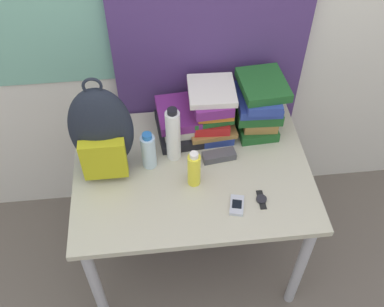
{
  "coord_description": "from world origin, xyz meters",
  "views": [
    {
      "loc": [
        -0.14,
        -0.9,
        2.25
      ],
      "look_at": [
        0.0,
        0.39,
        0.81
      ],
      "focal_mm": 42.0,
      "sensor_mm": 36.0,
      "label": 1
    }
  ],
  "objects": [
    {
      "name": "sports_bottle",
      "position": [
        -0.07,
        0.48,
        0.85
      ],
      "size": [
        0.06,
        0.06,
        0.29
      ],
      "color": "white",
      "rests_on": "desk"
    },
    {
      "name": "wall_back",
      "position": [
        -0.0,
        0.87,
        1.25
      ],
      "size": [
        6.0,
        0.06,
        2.5
      ],
      "color": "silver",
      "rests_on": "ground_plane"
    },
    {
      "name": "book_stack_right",
      "position": [
        0.34,
        0.63,
        0.86
      ],
      "size": [
        0.23,
        0.28,
        0.28
      ],
      "color": "#1E5623",
      "rests_on": "desk"
    },
    {
      "name": "water_bottle",
      "position": [
        -0.19,
        0.44,
        0.8
      ],
      "size": [
        0.06,
        0.06,
        0.19
      ],
      "color": "silver",
      "rests_on": "desk"
    },
    {
      "name": "desk",
      "position": [
        0.0,
        0.39,
        0.62
      ],
      "size": [
        1.05,
        0.78,
        0.71
      ],
      "color": "#B7B299",
      "rests_on": "ground_plane"
    },
    {
      "name": "book_stack_left",
      "position": [
        -0.04,
        0.63,
        0.78
      ],
      "size": [
        0.22,
        0.28,
        0.14
      ],
      "color": "black",
      "rests_on": "desk"
    },
    {
      "name": "wristwatch",
      "position": [
        0.27,
        0.19,
        0.72
      ],
      "size": [
        0.04,
        0.1,
        0.01
      ],
      "color": "black",
      "rests_on": "desk"
    },
    {
      "name": "cell_phone",
      "position": [
        0.16,
        0.17,
        0.72
      ],
      "size": [
        0.08,
        0.11,
        0.02
      ],
      "color": "#B7BCC6",
      "rests_on": "desk"
    },
    {
      "name": "curtain_blue",
      "position": [
        0.13,
        0.81,
        1.25
      ],
      "size": [
        0.9,
        0.04,
        2.5
      ],
      "color": "#4C336B",
      "rests_on": "ground_plane"
    },
    {
      "name": "backpack",
      "position": [
        -0.37,
        0.45,
        0.92
      ],
      "size": [
        0.27,
        0.19,
        0.49
      ],
      "color": "#1E232D",
      "rests_on": "desk"
    },
    {
      "name": "book_stack_center",
      "position": [
        0.11,
        0.63,
        0.84
      ],
      "size": [
        0.24,
        0.3,
        0.26
      ],
      "color": "navy",
      "rests_on": "desk"
    },
    {
      "name": "sunscreen_bottle",
      "position": [
        -0.0,
        0.31,
        0.8
      ],
      "size": [
        0.06,
        0.06,
        0.19
      ],
      "color": "yellow",
      "rests_on": "desk"
    },
    {
      "name": "sunglasses_case",
      "position": [
        0.13,
        0.44,
        0.73
      ],
      "size": [
        0.16,
        0.08,
        0.04
      ],
      "color": "#47474C",
      "rests_on": "desk"
    }
  ]
}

